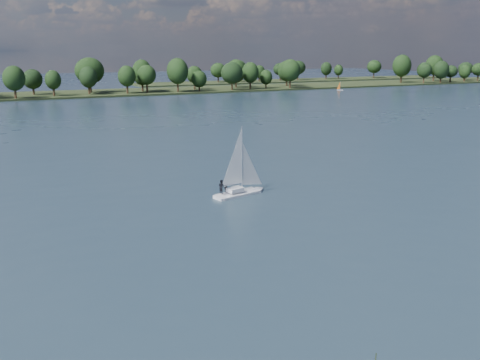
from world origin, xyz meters
The scene contains 6 objects.
ground centered at (0.00, 100.00, 0.00)m, with size 700.00×700.00×0.00m, color #233342.
far_shore centered at (0.00, 212.00, 0.00)m, with size 660.00×40.00×1.50m, color black.
far_shore_back centered at (160.00, 260.00, 0.00)m, with size 220.00×30.00×1.40m, color black.
sailboat centered at (-2.20, 33.37, 2.65)m, with size 7.48×3.59×9.49m.
dinghy_orange centered at (129.02, 182.25, 1.08)m, with size 3.05×2.22×4.55m.
treeline centered at (-9.19, 208.31, 8.22)m, with size 563.11×73.75×18.30m.
Camera 1 is at (-32.88, -26.91, 18.47)m, focal length 40.00 mm.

